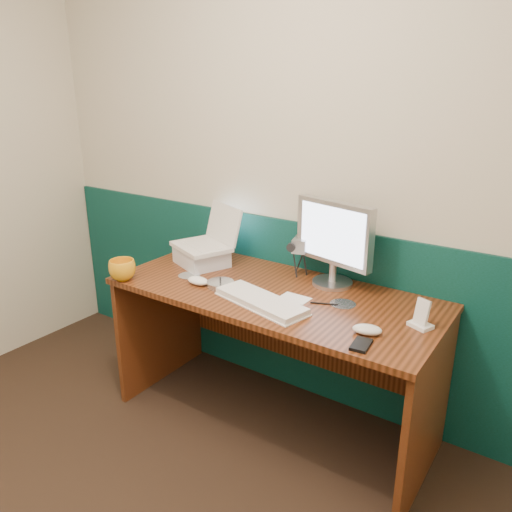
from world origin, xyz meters
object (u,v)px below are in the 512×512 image
Objects in this scene: monitor at (334,243)px; keyboard at (261,302)px; desk at (273,359)px; camcorder at (300,257)px; mug at (122,270)px; laptop at (200,226)px.

keyboard is (-0.16, -0.40, -0.20)m from monitor.
monitor is at bearing 81.56° from keyboard.
desk is 3.72× the size of monitor.
camcorder is at bearing -171.56° from monitor.
monitor reaches higher than mug.
camcorder is (0.71, 0.56, 0.05)m from mug.
monitor reaches higher than camcorder.
monitor reaches higher than keyboard.
laptop is 0.65m from keyboard.
monitor is 0.48m from keyboard.
laptop is 0.47m from mug.
laptop reaches higher than desk.
keyboard is at bearing -98.44° from monitor.
desk is at bearing -116.91° from monitor.
keyboard is at bearing -77.13° from desk.
laptop reaches higher than mug.
mug is 0.91m from camcorder.
camcorder reaches higher than mug.
camcorder is (-0.04, 0.42, 0.09)m from keyboard.
camcorder is (0.00, 0.25, 0.48)m from desk.
camcorder is at bearing 89.36° from desk.
monitor is 0.93× the size of keyboard.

